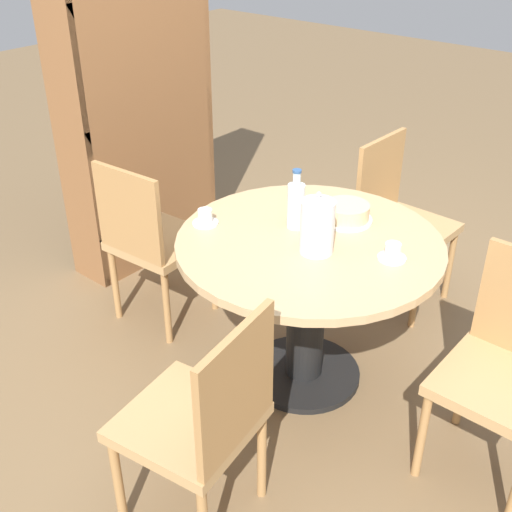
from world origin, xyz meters
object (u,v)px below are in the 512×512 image
cake_main (347,213)px  cup_b (392,253)px  water_bottle (296,204)px  chair_a (203,419)px  chair_b (509,367)px  coffee_pot (317,225)px  chair_c (399,218)px  chair_d (152,239)px  bookshelf (139,108)px  cup_a (205,218)px

cake_main → cup_b: cake_main is taller
water_bottle → chair_a: bearing=-161.1°
chair_b → coffee_pot: (-0.12, 0.78, 0.36)m
coffee_pot → water_bottle: bearing=59.1°
chair_c → coffee_pot: bearing=-171.4°
chair_a → chair_d: 1.26m
bookshelf → chair_b: bearing=83.0°
cake_main → cup_b: size_ratio=2.01×
chair_a → bookshelf: size_ratio=0.48×
coffee_pot → cup_b: (0.14, -0.26, -0.09)m
chair_d → bookshelf: bearing=-43.0°
coffee_pot → water_bottle: (0.11, 0.19, -0.01)m
cup_a → chair_a: bearing=-137.2°
chair_c → cup_b: size_ratio=7.84×
chair_a → cup_a: chair_a is taller
water_bottle → chair_d: bearing=103.3°
chair_d → cup_b: 1.23m
cup_a → cup_b: 0.80m
chair_b → bookshelf: bearing=173.2°
chair_a → cake_main: size_ratio=3.91×
chair_b → coffee_pot: size_ratio=3.40×
chair_d → water_bottle: bearing=-170.6°
chair_a → chair_c: 1.71m
bookshelf → cake_main: bearing=86.2°
chair_c → chair_d: (-0.98, 0.81, 0.00)m
chair_a → cup_b: size_ratio=7.84×
bookshelf → cup_b: bookshelf is taller
chair_a → chair_c: same height
chair_c → coffee_pot: 0.99m
chair_b → water_bottle: water_bottle is taller
coffee_pot → cup_a: size_ratio=2.31×
chair_a → water_bottle: (0.89, 0.30, 0.35)m
chair_a → cup_a: bearing=-145.8°
chair_b → bookshelf: (0.28, 2.27, 0.43)m
water_bottle → cup_a: water_bottle is taller
cup_b → chair_d: bearing=99.7°
chair_d → cake_main: size_ratio=3.91×
chair_a → coffee_pot: coffee_pot is taller
chair_a → cup_b: bearing=162.4°
cake_main → cup_a: bearing=132.9°
chair_d → water_bottle: size_ratio=3.37×
chair_b → chair_c: size_ratio=1.00×
chair_d → coffee_pot: bearing=179.8°
coffee_pot → cake_main: size_ratio=1.15×
bookshelf → chair_d: bearing=51.0°
chair_a → chair_c: size_ratio=1.00×
water_bottle → cup_a: (-0.23, 0.31, -0.08)m
chair_c → bookshelf: bearing=112.3°
chair_b → cup_b: 0.59m
chair_d → water_bottle: water_bottle is taller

